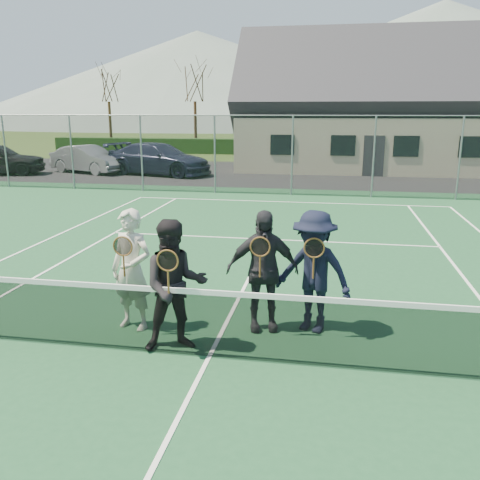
{
  "coord_description": "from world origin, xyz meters",
  "views": [
    {
      "loc": [
        1.48,
        -5.93,
        3.18
      ],
      "look_at": [
        0.15,
        1.5,
        1.25
      ],
      "focal_mm": 38.0,
      "sensor_mm": 36.0,
      "label": 1
    }
  ],
  "objects_px": {
    "car_c": "(159,159)",
    "player_c": "(262,271)",
    "car_b": "(88,159)",
    "tennis_net": "(208,321)",
    "player_a": "(132,270)",
    "clubhouse": "(381,95)",
    "player_d": "(314,272)",
    "player_b": "(175,286)"
  },
  "relations": [
    {
      "from": "car_c",
      "to": "player_c",
      "type": "bearing_deg",
      "value": -141.86
    },
    {
      "from": "car_c",
      "to": "car_b",
      "type": "bearing_deg",
      "value": 102.92
    },
    {
      "from": "tennis_net",
      "to": "player_a",
      "type": "relative_size",
      "value": 6.49
    },
    {
      "from": "clubhouse",
      "to": "player_c",
      "type": "relative_size",
      "value": 8.67
    },
    {
      "from": "player_a",
      "to": "player_c",
      "type": "height_order",
      "value": "same"
    },
    {
      "from": "car_c",
      "to": "player_c",
      "type": "xyz_separation_m",
      "value": [
        7.68,
        -17.73,
        0.12
      ]
    },
    {
      "from": "player_d",
      "to": "player_c",
      "type": "bearing_deg",
      "value": -174.58
    },
    {
      "from": "tennis_net",
      "to": "player_b",
      "type": "xyz_separation_m",
      "value": [
        -0.5,
        0.2,
        0.38
      ]
    },
    {
      "from": "player_c",
      "to": "player_b",
      "type": "bearing_deg",
      "value": -140.76
    },
    {
      "from": "car_b",
      "to": "player_b",
      "type": "relative_size",
      "value": 2.38
    },
    {
      "from": "player_c",
      "to": "player_d",
      "type": "relative_size",
      "value": 1.0
    },
    {
      "from": "player_d",
      "to": "car_b",
      "type": "bearing_deg",
      "value": 124.73
    },
    {
      "from": "tennis_net",
      "to": "player_b",
      "type": "distance_m",
      "value": 0.66
    },
    {
      "from": "car_c",
      "to": "tennis_net",
      "type": "distance_m",
      "value": 20.1
    },
    {
      "from": "player_b",
      "to": "car_c",
      "type": "bearing_deg",
      "value": 109.6
    },
    {
      "from": "car_b",
      "to": "player_d",
      "type": "bearing_deg",
      "value": -124.59
    },
    {
      "from": "player_d",
      "to": "player_b",
      "type": "bearing_deg",
      "value": -152.53
    },
    {
      "from": "player_b",
      "to": "player_d",
      "type": "distance_m",
      "value": 2.02
    },
    {
      "from": "car_c",
      "to": "tennis_net",
      "type": "xyz_separation_m",
      "value": [
        7.12,
        -18.79,
        -0.26
      ]
    },
    {
      "from": "player_a",
      "to": "player_b",
      "type": "xyz_separation_m",
      "value": [
        0.83,
        -0.55,
        -0.0
      ]
    },
    {
      "from": "player_a",
      "to": "player_b",
      "type": "bearing_deg",
      "value": -33.66
    },
    {
      "from": "player_a",
      "to": "player_c",
      "type": "relative_size",
      "value": 1.0
    },
    {
      "from": "player_c",
      "to": "player_a",
      "type": "bearing_deg",
      "value": -170.67
    },
    {
      "from": "tennis_net",
      "to": "player_c",
      "type": "distance_m",
      "value": 1.26
    },
    {
      "from": "tennis_net",
      "to": "player_c",
      "type": "height_order",
      "value": "player_c"
    },
    {
      "from": "car_c",
      "to": "player_d",
      "type": "relative_size",
      "value": 3.06
    },
    {
      "from": "car_c",
      "to": "clubhouse",
      "type": "xyz_separation_m",
      "value": [
        11.12,
        5.21,
        3.19
      ]
    },
    {
      "from": "player_a",
      "to": "player_d",
      "type": "bearing_deg",
      "value": 8.24
    },
    {
      "from": "player_b",
      "to": "player_d",
      "type": "bearing_deg",
      "value": 27.47
    },
    {
      "from": "car_b",
      "to": "car_c",
      "type": "xyz_separation_m",
      "value": [
        3.91,
        -0.12,
        0.09
      ]
    },
    {
      "from": "clubhouse",
      "to": "player_a",
      "type": "bearing_deg",
      "value": -102.9
    },
    {
      "from": "tennis_net",
      "to": "car_c",
      "type": "bearing_deg",
      "value": 110.75
    },
    {
      "from": "car_c",
      "to": "clubhouse",
      "type": "distance_m",
      "value": 12.69
    },
    {
      "from": "clubhouse",
      "to": "player_c",
      "type": "xyz_separation_m",
      "value": [
        -3.44,
        -22.94,
        -3.07
      ]
    },
    {
      "from": "player_a",
      "to": "car_b",
      "type": "bearing_deg",
      "value": 118.12
    },
    {
      "from": "car_b",
      "to": "player_d",
      "type": "height_order",
      "value": "player_d"
    },
    {
      "from": "car_c",
      "to": "player_a",
      "type": "bearing_deg",
      "value": -147.47
    },
    {
      "from": "car_b",
      "to": "clubhouse",
      "type": "height_order",
      "value": "clubhouse"
    },
    {
      "from": "tennis_net",
      "to": "player_b",
      "type": "relative_size",
      "value": 6.49
    },
    {
      "from": "player_a",
      "to": "player_d",
      "type": "relative_size",
      "value": 1.0
    },
    {
      "from": "car_b",
      "to": "player_a",
      "type": "bearing_deg",
      "value": -131.2
    },
    {
      "from": "clubhouse",
      "to": "player_d",
      "type": "distance_m",
      "value": 23.23
    }
  ]
}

